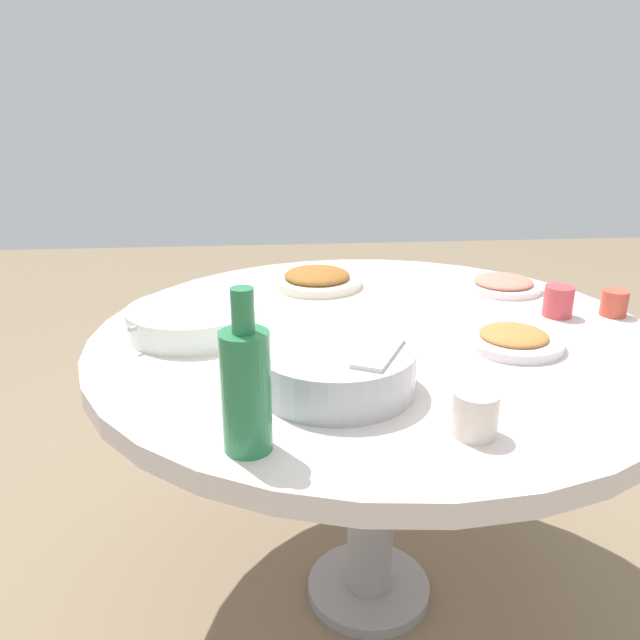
{
  "coord_description": "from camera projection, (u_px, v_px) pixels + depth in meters",
  "views": [
    {
      "loc": [
        1.34,
        -0.24,
        1.27
      ],
      "look_at": [
        0.06,
        -0.13,
        0.8
      ],
      "focal_mm": 35.96,
      "sensor_mm": 36.0,
      "label": 1
    }
  ],
  "objects": [
    {
      "name": "tea_cup_near",
      "position": [
        558.0,
        301.0,
        1.54
      ],
      "size": [
        0.07,
        0.07,
        0.07
      ],
      "primitive_type": "cylinder",
      "color": "#D0424A",
      "rests_on": "round_dining_table"
    },
    {
      "name": "dish_shrimp",
      "position": [
        503.0,
        284.0,
        1.74
      ],
      "size": [
        0.21,
        0.21,
        0.04
      ],
      "color": "white",
      "rests_on": "round_dining_table"
    },
    {
      "name": "tea_cup_side",
      "position": [
        614.0,
        303.0,
        1.54
      ],
      "size": [
        0.06,
        0.06,
        0.06
      ],
      "primitive_type": "cylinder",
      "color": "#CF4E3B",
      "rests_on": "round_dining_table"
    },
    {
      "name": "ground",
      "position": [
        368.0,
        591.0,
        1.71
      ],
      "size": [
        8.0,
        8.0,
        0.0
      ],
      "primitive_type": "plane",
      "color": "#846F56"
    },
    {
      "name": "rice_bowl",
      "position": [
        336.0,
        368.0,
        1.16
      ],
      "size": [
        0.29,
        0.29,
        0.09
      ],
      "color": "#B2B5BA",
      "rests_on": "round_dining_table"
    },
    {
      "name": "green_bottle",
      "position": [
        246.0,
        387.0,
        0.95
      ],
      "size": [
        0.08,
        0.08,
        0.26
      ],
      "color": "#2B7D4B",
      "rests_on": "round_dining_table"
    },
    {
      "name": "round_dining_table",
      "position": [
        376.0,
        366.0,
        1.48
      ],
      "size": [
        1.28,
        1.28,
        0.74
      ],
      "color": "#99999E",
      "rests_on": "ground"
    },
    {
      "name": "tea_cup_far",
      "position": [
        475.0,
        414.0,
        1.01
      ],
      "size": [
        0.07,
        0.07,
        0.07
      ],
      "primitive_type": "cylinder",
      "color": "beige",
      "rests_on": "round_dining_table"
    },
    {
      "name": "dish_stirfry",
      "position": [
        317.0,
        279.0,
        1.77
      ],
      "size": [
        0.25,
        0.25,
        0.05
      ],
      "color": "silver",
      "rests_on": "round_dining_table"
    },
    {
      "name": "dish_tofu_braise",
      "position": [
        513.0,
        339.0,
        1.36
      ],
      "size": [
        0.21,
        0.21,
        0.04
      ],
      "color": "silver",
      "rests_on": "round_dining_table"
    },
    {
      "name": "soup_bowl",
      "position": [
        193.0,
        320.0,
        1.44
      ],
      "size": [
        0.29,
        0.29,
        0.06
      ],
      "color": "white",
      "rests_on": "round_dining_table"
    }
  ]
}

